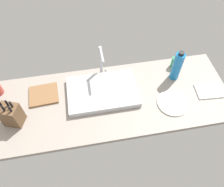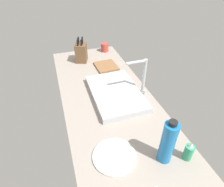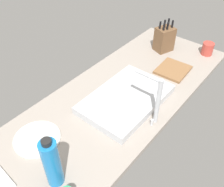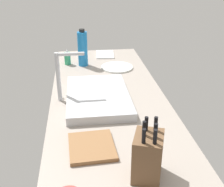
# 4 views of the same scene
# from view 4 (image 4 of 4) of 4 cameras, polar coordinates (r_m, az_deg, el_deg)

# --- Properties ---
(countertop_slab) EXTENTS (1.91, 0.68, 0.04)m
(countertop_slab) POSITION_cam_4_polar(r_m,az_deg,el_deg) (1.70, -0.73, -1.18)
(countertop_slab) COLOR gray
(countertop_slab) RESTS_ON ground
(sink_basin) EXTENTS (0.54, 0.35, 0.05)m
(sink_basin) POSITION_cam_4_polar(r_m,az_deg,el_deg) (1.64, -2.87, -0.60)
(sink_basin) COLOR #B7BABF
(sink_basin) RESTS_ON countertop_slab
(faucet) EXTENTS (0.06, 0.16, 0.29)m
(faucet) POSITION_cam_4_polar(r_m,az_deg,el_deg) (1.60, -10.19, 4.22)
(faucet) COLOR #B7BABF
(faucet) RESTS_ON countertop_slab
(knife_block) EXTENTS (0.16, 0.14, 0.24)m
(knife_block) POSITION_cam_4_polar(r_m,az_deg,el_deg) (1.07, 7.25, -12.43)
(knife_block) COLOR brown
(knife_block) RESTS_ON countertop_slab
(cutting_board) EXTENTS (0.23, 0.21, 0.02)m
(cutting_board) POSITION_cam_4_polar(r_m,az_deg,el_deg) (1.25, -4.13, -10.63)
(cutting_board) COLOR brown
(cutting_board) RESTS_ON countertop_slab
(soap_bottle) EXTENTS (0.05, 0.05, 0.12)m
(soap_bottle) POSITION_cam_4_polar(r_m,az_deg,el_deg) (2.23, -9.00, 7.15)
(soap_bottle) COLOR #2D9966
(soap_bottle) RESTS_ON countertop_slab
(water_bottle) EXTENTS (0.07, 0.07, 0.28)m
(water_bottle) POSITION_cam_4_polar(r_m,az_deg,el_deg) (2.17, -5.96, 9.03)
(water_bottle) COLOR #1970B7
(water_bottle) RESTS_ON countertop_slab
(dinner_plate) EXTENTS (0.24, 0.24, 0.01)m
(dinner_plate) POSITION_cam_4_polar(r_m,az_deg,el_deg) (2.14, 1.01, 5.35)
(dinner_plate) COLOR silver
(dinner_plate) RESTS_ON countertop_slab
(dish_towel) EXTENTS (0.22, 0.16, 0.01)m
(dish_towel) POSITION_cam_4_polar(r_m,az_deg,el_deg) (2.43, -1.42, 7.91)
(dish_towel) COLOR white
(dish_towel) RESTS_ON countertop_slab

